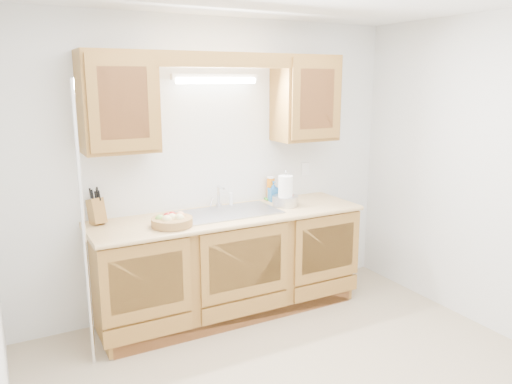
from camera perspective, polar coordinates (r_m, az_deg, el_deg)
room at (r=3.07m, az=6.26°, el=-1.26°), size 3.52×3.50×2.50m
base_cabinets at (r=4.32m, az=-3.07°, el=-8.32°), size 2.20×0.60×0.86m
countertop at (r=4.16m, az=-3.06°, el=-2.73°), size 2.30×0.63×0.04m
upper_cabinet_left at (r=3.89m, az=-15.51°, el=9.87°), size 0.55×0.33×0.75m
upper_cabinet_right at (r=4.56m, az=5.64°, el=10.61°), size 0.55×0.33×0.75m
valance at (r=4.02m, az=-3.31°, el=14.86°), size 2.20×0.05×0.12m
fluorescent_fixture at (r=4.23m, az=-4.61°, el=12.80°), size 0.76×0.08×0.08m
sink at (r=4.20m, az=-3.17°, el=-3.34°), size 0.84×0.46×0.36m
wire_shelf_pole at (r=3.57m, az=-19.09°, el=-4.08°), size 0.03×0.03×2.00m
outlet_plate at (r=4.82m, az=5.63°, el=2.65°), size 0.08×0.01×0.12m
fruit_basket at (r=3.84m, az=-9.60°, el=-3.23°), size 0.41×0.41×0.10m
knife_block at (r=4.03m, az=-17.78°, el=-2.03°), size 0.14×0.18×0.29m
orange_canister at (r=4.59m, az=1.68°, el=0.42°), size 0.09×0.09×0.22m
soap_bottle at (r=4.55m, az=2.01°, el=0.09°), size 0.09×0.09×0.19m
sponge at (r=4.62m, az=1.68°, el=-0.81°), size 0.11×0.08×0.02m
paper_towel at (r=4.37m, az=3.39°, el=0.08°), size 0.16×0.16×0.32m
apple_bowl at (r=4.40m, az=3.39°, el=-0.91°), size 0.27×0.27×0.12m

